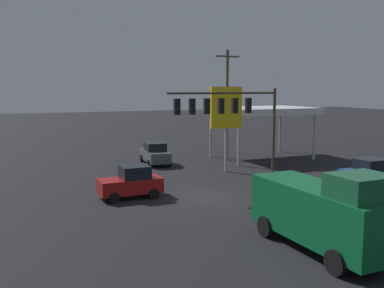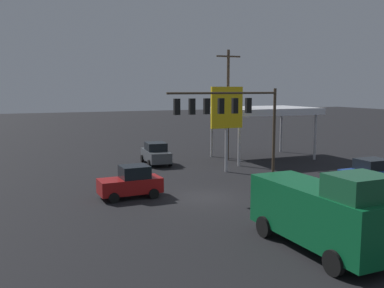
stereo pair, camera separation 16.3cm
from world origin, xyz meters
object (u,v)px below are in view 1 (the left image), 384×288
at_px(utility_pole, 227,103).
at_px(hatchback_crossing, 131,182).
at_px(traffic_signal_assembly, 229,112).
at_px(fire_hydrant, 281,187).
at_px(delivery_truck, 323,211).
at_px(sedan_waiting, 371,173).
at_px(sedan_far, 155,154).
at_px(price_sign, 226,111).

bearing_deg(utility_pole, hatchback_crossing, 39.96).
bearing_deg(traffic_signal_assembly, fire_hydrant, 139.51).
bearing_deg(delivery_truck, hatchback_crossing, -158.48).
distance_m(traffic_signal_assembly, delivery_truck, 11.64).
height_order(utility_pole, delivery_truck, utility_pole).
distance_m(hatchback_crossing, sedan_waiting, 16.27).
xyz_separation_m(hatchback_crossing, sedan_far, (-5.07, -10.55, 0.00)).
bearing_deg(hatchback_crossing, traffic_signal_assembly, 172.84).
xyz_separation_m(sedan_far, fire_hydrant, (-3.96, 13.44, -0.51)).
relative_size(price_sign, hatchback_crossing, 1.77).
xyz_separation_m(utility_pole, sedan_waiting, (-3.91, 13.64, -4.42)).
bearing_deg(price_sign, hatchback_crossing, 28.32).
bearing_deg(hatchback_crossing, fire_hydrant, 160.78).
height_order(utility_pole, fire_hydrant, utility_pole).
relative_size(utility_pole, price_sign, 1.49).
bearing_deg(hatchback_crossing, sedan_waiting, 165.62).
distance_m(price_sign, fire_hydrant, 9.01).
relative_size(hatchback_crossing, sedan_far, 0.85).
relative_size(price_sign, fire_hydrant, 7.74).
relative_size(utility_pole, sedan_waiting, 2.31).
relative_size(traffic_signal_assembly, fire_hydrant, 8.92).
bearing_deg(sedan_far, traffic_signal_assembly, 11.18).
bearing_deg(utility_pole, traffic_signal_assembly, 62.45).
bearing_deg(hatchback_crossing, price_sign, -153.14).
height_order(traffic_signal_assembly, utility_pole, utility_pole).
bearing_deg(traffic_signal_assembly, price_sign, -116.43).
distance_m(delivery_truck, sedan_far, 22.20).
xyz_separation_m(traffic_signal_assembly, hatchback_crossing, (6.39, -0.64, -4.23)).
bearing_deg(sedan_far, price_sign, 40.55).
xyz_separation_m(price_sign, fire_hydrant, (0.13, 7.83, -4.47)).
relative_size(traffic_signal_assembly, sedan_far, 1.73).
bearing_deg(sedan_waiting, delivery_truck, 35.74).
bearing_deg(traffic_signal_assembly, sedan_far, -83.28).
bearing_deg(sedan_waiting, utility_pole, -74.31).
height_order(traffic_signal_assembly, sedan_far, traffic_signal_assembly).
xyz_separation_m(traffic_signal_assembly, sedan_far, (1.32, -11.18, -4.22)).
relative_size(hatchback_crossing, fire_hydrant, 4.37).
distance_m(utility_pole, price_sign, 5.80).
height_order(traffic_signal_assembly, price_sign, price_sign).
height_order(price_sign, sedan_far, price_sign).
height_order(hatchback_crossing, delivery_truck, delivery_truck).
relative_size(price_sign, sedan_far, 1.50).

